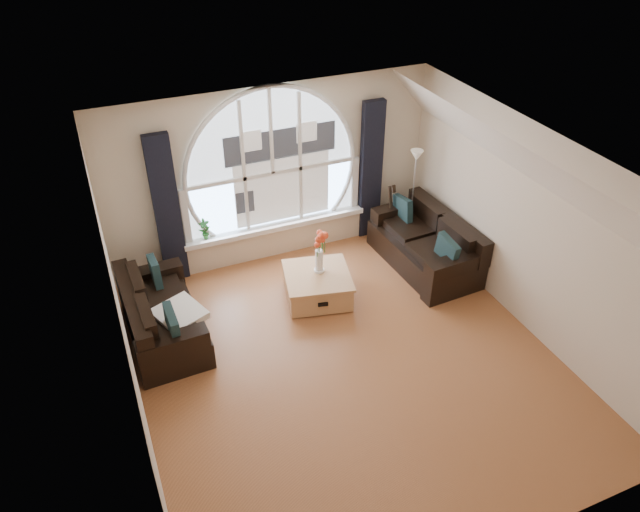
{
  "coord_description": "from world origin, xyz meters",
  "views": [
    {
      "loc": [
        -2.45,
        -4.9,
        5.38
      ],
      "look_at": [
        0.0,
        0.9,
        1.05
      ],
      "focal_mm": 33.58,
      "sensor_mm": 36.0,
      "label": 1
    }
  ],
  "objects_px": {
    "sofa_left": "(162,312)",
    "floor_lamp": "(413,197)",
    "coffee_chest": "(317,285)",
    "guitar": "(388,212)",
    "vase_flowers": "(319,248)",
    "sofa_right": "(425,243)",
    "potted_plant": "(205,229)"
  },
  "relations": [
    {
      "from": "sofa_right",
      "to": "vase_flowers",
      "type": "xyz_separation_m",
      "value": [
        -1.76,
        -0.05,
        0.4
      ]
    },
    {
      "from": "vase_flowers",
      "to": "potted_plant",
      "type": "distance_m",
      "value": 1.8
    },
    {
      "from": "sofa_right",
      "to": "coffee_chest",
      "type": "xyz_separation_m",
      "value": [
        -1.82,
        -0.11,
        -0.18
      ]
    },
    {
      "from": "vase_flowers",
      "to": "sofa_right",
      "type": "bearing_deg",
      "value": 1.56
    },
    {
      "from": "sofa_left",
      "to": "vase_flowers",
      "type": "distance_m",
      "value": 2.26
    },
    {
      "from": "sofa_left",
      "to": "sofa_right",
      "type": "distance_m",
      "value": 3.99
    },
    {
      "from": "vase_flowers",
      "to": "floor_lamp",
      "type": "xyz_separation_m",
      "value": [
        1.92,
        0.75,
        0.0
      ]
    },
    {
      "from": "coffee_chest",
      "to": "floor_lamp",
      "type": "height_order",
      "value": "floor_lamp"
    },
    {
      "from": "sofa_left",
      "to": "floor_lamp",
      "type": "height_order",
      "value": "floor_lamp"
    },
    {
      "from": "coffee_chest",
      "to": "vase_flowers",
      "type": "distance_m",
      "value": 0.58
    },
    {
      "from": "sofa_left",
      "to": "potted_plant",
      "type": "height_order",
      "value": "potted_plant"
    },
    {
      "from": "sofa_left",
      "to": "floor_lamp",
      "type": "distance_m",
      "value": 4.24
    },
    {
      "from": "potted_plant",
      "to": "guitar",
      "type": "bearing_deg",
      "value": -6.47
    },
    {
      "from": "sofa_left",
      "to": "potted_plant",
      "type": "bearing_deg",
      "value": 52.28
    },
    {
      "from": "vase_flowers",
      "to": "potted_plant",
      "type": "relative_size",
      "value": 2.12
    },
    {
      "from": "guitar",
      "to": "sofa_left",
      "type": "bearing_deg",
      "value": -171.04
    },
    {
      "from": "coffee_chest",
      "to": "vase_flowers",
      "type": "xyz_separation_m",
      "value": [
        0.06,
        0.07,
        0.57
      ]
    },
    {
      "from": "coffee_chest",
      "to": "floor_lamp",
      "type": "bearing_deg",
      "value": 35.24
    },
    {
      "from": "coffee_chest",
      "to": "potted_plant",
      "type": "height_order",
      "value": "potted_plant"
    },
    {
      "from": "floor_lamp",
      "to": "sofa_left",
      "type": "bearing_deg",
      "value": -169.21
    },
    {
      "from": "guitar",
      "to": "vase_flowers",
      "type": "bearing_deg",
      "value": -155.27
    },
    {
      "from": "sofa_right",
      "to": "vase_flowers",
      "type": "relative_size",
      "value": 2.66
    },
    {
      "from": "sofa_right",
      "to": "floor_lamp",
      "type": "xyz_separation_m",
      "value": [
        0.15,
        0.7,
        0.4
      ]
    },
    {
      "from": "sofa_right",
      "to": "coffee_chest",
      "type": "bearing_deg",
      "value": -179.55
    },
    {
      "from": "potted_plant",
      "to": "vase_flowers",
      "type": "bearing_deg",
      "value": -43.0
    },
    {
      "from": "sofa_right",
      "to": "guitar",
      "type": "height_order",
      "value": "guitar"
    },
    {
      "from": "coffee_chest",
      "to": "potted_plant",
      "type": "relative_size",
      "value": 2.76
    },
    {
      "from": "sofa_right",
      "to": "floor_lamp",
      "type": "distance_m",
      "value": 0.82
    },
    {
      "from": "floor_lamp",
      "to": "guitar",
      "type": "height_order",
      "value": "floor_lamp"
    },
    {
      "from": "coffee_chest",
      "to": "guitar",
      "type": "xyz_separation_m",
      "value": [
        1.64,
        0.96,
        0.31
      ]
    },
    {
      "from": "sofa_left",
      "to": "guitar",
      "type": "height_order",
      "value": "guitar"
    },
    {
      "from": "guitar",
      "to": "sofa_right",
      "type": "bearing_deg",
      "value": -82.98
    }
  ]
}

